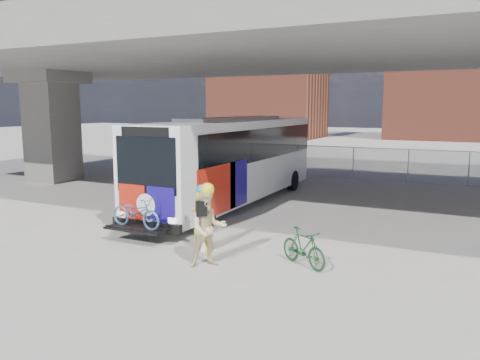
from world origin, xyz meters
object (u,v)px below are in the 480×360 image
Objects in this scene: cyclist_hivis at (202,219)px; cyclist_tan at (208,227)px; bus at (234,155)px; bollard at (202,229)px; bike_parked at (304,248)px.

cyclist_hivis is 1.37m from cyclist_tan.
bollard is at bearing -71.01° from bus.
bus is 10.61× the size of bollard.
bike_parked is at bearing -0.00° from bollard.
cyclist_tan is 2.54m from bike_parked.
bus is at bearing 108.99° from bollard.
cyclist_hivis is at bearing 120.92° from bike_parked.
bike_parked is at bearing -50.49° from bus.
cyclist_hivis is (-0.02, -0.00, 0.28)m from bollard.
cyclist_tan reaches higher than bike_parked.
cyclist_tan is at bearing -68.05° from bus.
cyclist_tan is at bearing 131.20° from cyclist_hivis.
cyclist_tan is at bearing -53.32° from bollard.
bollard is 0.74× the size of bike_parked.
bike_parked is (3.04, -0.00, -0.16)m from bollard.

